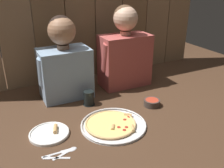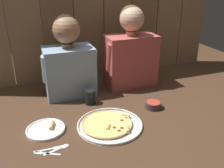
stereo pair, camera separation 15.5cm
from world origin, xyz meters
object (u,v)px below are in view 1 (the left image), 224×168
(dinner_plate, at_px, (50,133))
(drinking_glass, at_px, (89,98))
(diner_right, at_px, (125,51))
(pizza_tray, at_px, (113,124))
(diner_left, at_px, (64,62))
(dipping_bowl, at_px, (152,102))

(dinner_plate, distance_m, drinking_glass, 0.40)
(drinking_glass, xyz_separation_m, diner_right, (0.38, 0.20, 0.23))
(pizza_tray, height_order, diner_left, diner_left)
(dinner_plate, height_order, diner_left, diner_left)
(diner_left, bearing_deg, pizza_tray, -76.50)
(diner_left, bearing_deg, drinking_glass, -64.38)
(diner_right, bearing_deg, pizza_tray, -125.34)
(dinner_plate, xyz_separation_m, dipping_bowl, (0.69, 0.03, 0.01))
(drinking_glass, distance_m, diner_left, 0.30)
(diner_left, xyz_separation_m, diner_right, (0.47, -0.00, 0.02))
(diner_right, bearing_deg, drinking_glass, -152.76)
(diner_right, bearing_deg, dipping_bowl, -91.40)
(dinner_plate, distance_m, diner_right, 0.86)
(diner_left, relative_size, diner_right, 0.93)
(pizza_tray, distance_m, diner_left, 0.57)
(diner_left, height_order, diner_right, diner_right)
(dinner_plate, bearing_deg, drinking_glass, 35.47)
(dinner_plate, relative_size, diner_left, 0.38)
(pizza_tray, bearing_deg, dinner_plate, 167.99)
(drinking_glass, relative_size, diner_right, 0.16)
(drinking_glass, height_order, diner_left, diner_left)
(dinner_plate, xyz_separation_m, drinking_glass, (0.32, 0.23, 0.04))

